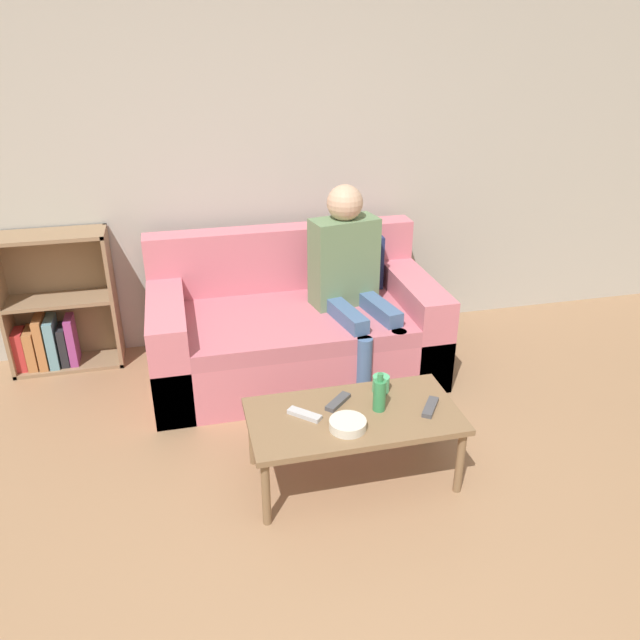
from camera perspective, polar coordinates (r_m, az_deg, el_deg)
wall_back at (r=4.22m, az=-5.82°, el=14.92°), size 12.00×0.06×2.60m
couch at (r=4.02m, az=-2.37°, el=-0.81°), size 1.78×0.97×0.86m
bookshelf at (r=4.39m, az=-22.96°, el=0.58°), size 0.68×0.28×0.91m
coffee_table at (r=3.05m, az=3.09°, el=-9.12°), size 1.02×0.53×0.38m
person_adult at (r=3.85m, az=2.72°, el=4.68°), size 0.48×0.71×1.21m
cup_near at (r=3.19m, az=5.59°, el=-5.82°), size 0.09×0.09×0.09m
tv_remote_0 at (r=3.10m, az=10.05°, el=-7.85°), size 0.14×0.17×0.02m
tv_remote_1 at (r=3.00m, az=-1.42°, el=-8.63°), size 0.16×0.15×0.02m
tv_remote_2 at (r=3.09m, az=1.66°, el=-7.49°), size 0.16×0.15×0.02m
snack_bowl at (r=2.91m, az=2.55°, el=-9.52°), size 0.17×0.17×0.05m
bottle at (r=3.02m, az=5.46°, el=-6.80°), size 0.06×0.06×0.20m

